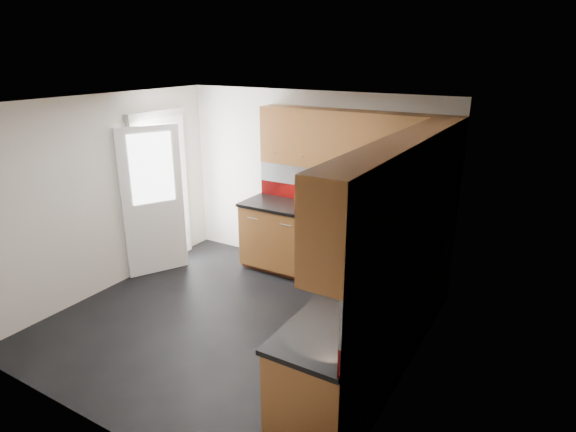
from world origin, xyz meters
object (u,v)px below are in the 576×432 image
Objects in this scene: utensil_pot at (299,196)px; food_processor at (403,242)px; toaster at (411,216)px; gas_hob at (331,212)px.

utensil_pot is 1.34× the size of food_processor.
toaster is 0.96m from food_processor.
gas_hob is 1.43m from food_processor.
utensil_pot is at bearing 161.39° from gas_hob.
food_processor is at bearing -78.13° from toaster.
toaster is at bearing 7.25° from gas_hob.
toaster is at bearing 101.87° from food_processor.
food_processor is (1.74, -1.00, 0.04)m from utensil_pot.
toaster is (0.98, 0.12, 0.08)m from gas_hob.
gas_hob is 1.93× the size of food_processor.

